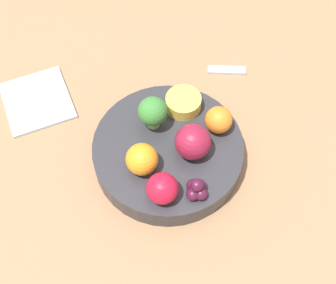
{
  "coord_description": "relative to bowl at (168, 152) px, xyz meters",
  "views": [
    {
      "loc": [
        0.26,
        0.26,
        0.67
      ],
      "look_at": [
        0.0,
        0.0,
        0.07
      ],
      "focal_mm": 50.0,
      "sensor_mm": 36.0,
      "label": 1
    }
  ],
  "objects": [
    {
      "name": "grape_cluster",
      "position": [
        0.03,
        0.09,
        0.03
      ],
      "size": [
        0.04,
        0.04,
        0.03
      ],
      "color": "#47142D",
      "rests_on": "bowl"
    },
    {
      "name": "table_surface",
      "position": [
        0.0,
        0.0,
        -0.03
      ],
      "size": [
        1.2,
        1.2,
        0.02
      ],
      "color": "#936D4C",
      "rests_on": "ground_plane"
    },
    {
      "name": "orange_front",
      "position": [
        0.05,
        0.0,
        0.04
      ],
      "size": [
        0.05,
        0.05,
        0.05
      ],
      "color": "orange",
      "rests_on": "bowl"
    },
    {
      "name": "ground_plane",
      "position": [
        0.0,
        0.0,
        -0.04
      ],
      "size": [
        6.0,
        6.0,
        0.0
      ],
      "primitive_type": "plane",
      "color": "gray"
    },
    {
      "name": "bowl",
      "position": [
        0.0,
        0.0,
        0.0
      ],
      "size": [
        0.23,
        0.23,
        0.04
      ],
      "color": "#2D2D33",
      "rests_on": "table_surface"
    },
    {
      "name": "spoon",
      "position": [
        -0.2,
        -0.05,
        -0.02
      ],
      "size": [
        0.06,
        0.06,
        0.01
      ],
      "color": "silver",
      "rests_on": "table_surface"
    },
    {
      "name": "broccoli",
      "position": [
        -0.01,
        -0.04,
        0.05
      ],
      "size": [
        0.05,
        0.05,
        0.06
      ],
      "color": "#99C17A",
      "rests_on": "bowl"
    },
    {
      "name": "apple_red",
      "position": [
        0.07,
        0.05,
        0.04
      ],
      "size": [
        0.05,
        0.05,
        0.05
      ],
      "color": "#B7142D",
      "rests_on": "bowl"
    },
    {
      "name": "orange_back",
      "position": [
        -0.08,
        0.03,
        0.04
      ],
      "size": [
        0.04,
        0.04,
        0.04
      ],
      "color": "orange",
      "rests_on": "bowl"
    },
    {
      "name": "napkin",
      "position": [
        0.08,
        -0.24,
        -0.02
      ],
      "size": [
        0.15,
        0.15,
        0.01
      ],
      "color": "silver",
      "rests_on": "table_surface"
    },
    {
      "name": "small_cup",
      "position": [
        -0.07,
        -0.03,
        0.03
      ],
      "size": [
        0.06,
        0.06,
        0.02
      ],
      "color": "#F4CC4C",
      "rests_on": "bowl"
    },
    {
      "name": "apple_green",
      "position": [
        -0.02,
        0.03,
        0.05
      ],
      "size": [
        0.05,
        0.05,
        0.05
      ],
      "color": "maroon",
      "rests_on": "bowl"
    }
  ]
}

